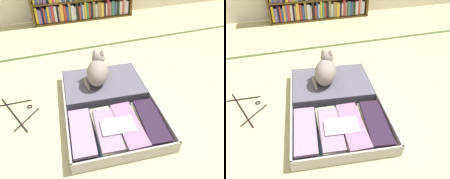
# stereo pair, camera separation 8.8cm
# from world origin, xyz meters

# --- Properties ---
(ground_plane) EXTENTS (10.00, 10.00, 0.00)m
(ground_plane) POSITION_xyz_m (0.00, 0.00, 0.00)
(ground_plane) COLOR #BFBF88
(tatami_border) EXTENTS (4.80, 0.05, 0.00)m
(tatami_border) POSITION_xyz_m (0.00, 1.29, 0.00)
(tatami_border) COLOR #3E532B
(tatami_border) RESTS_ON ground_plane
(open_suitcase) EXTENTS (0.78, 1.06, 0.09)m
(open_suitcase) POSITION_xyz_m (0.02, 0.25, 0.04)
(open_suitcase) COLOR #B8AFA8
(open_suitcase) RESTS_ON ground_plane
(black_cat) EXTENTS (0.27, 0.32, 0.28)m
(black_cat) POSITION_xyz_m (0.01, 0.46, 0.20)
(black_cat) COLOR gray
(black_cat) RESTS_ON open_suitcase
(clothes_hanger) EXTENTS (0.31, 0.45, 0.01)m
(clothes_hanger) POSITION_xyz_m (-0.65, 0.41, 0.01)
(clothes_hanger) COLOR black
(clothes_hanger) RESTS_ON ground_plane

